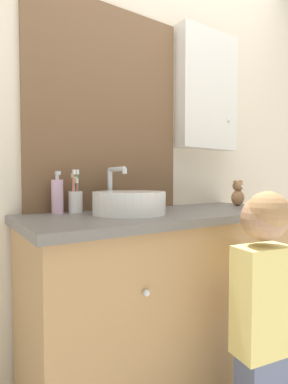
{
  "coord_description": "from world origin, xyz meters",
  "views": [
    {
      "loc": [
        -0.88,
        -0.81,
        1.02
      ],
      "look_at": [
        -0.17,
        0.27,
        0.97
      ],
      "focal_mm": 28.0,
      "sensor_mm": 36.0,
      "label": 1
    }
  ],
  "objects": [
    {
      "name": "child_figure",
      "position": [
        0.08,
        -0.14,
        0.58
      ],
      "size": [
        0.27,
        0.46,
        0.98
      ],
      "color": "slate",
      "rests_on": "ground_plane"
    },
    {
      "name": "soap_dispenser",
      "position": [
        -0.47,
        0.53,
        0.95
      ],
      "size": [
        0.05,
        0.05,
        0.19
      ],
      "color": "#CCA3BC",
      "rests_on": "vanity_counter"
    },
    {
      "name": "vanity_counter",
      "position": [
        0.0,
        0.32,
        0.44
      ],
      "size": [
        1.35,
        0.56,
        0.87
      ],
      "color": "#A37A4C",
      "rests_on": "ground_plane"
    },
    {
      "name": "teddy_bear",
      "position": [
        0.55,
        0.36,
        0.94
      ],
      "size": [
        0.08,
        0.07,
        0.15
      ],
      "color": "#9E7047",
      "rests_on": "vanity_counter"
    },
    {
      "name": "toothbrush_holder",
      "position": [
        -0.39,
        0.52,
        0.93
      ],
      "size": [
        0.06,
        0.06,
        0.2
      ],
      "color": "silver",
      "rests_on": "vanity_counter"
    },
    {
      "name": "sink_basin",
      "position": [
        -0.21,
        0.34,
        0.92
      ],
      "size": [
        0.32,
        0.38,
        0.21
      ],
      "color": "white",
      "rests_on": "vanity_counter"
    },
    {
      "name": "wall_back",
      "position": [
        0.02,
        0.62,
        1.27
      ],
      "size": [
        3.2,
        0.18,
        2.5
      ],
      "color": "beige",
      "rests_on": "ground_plane"
    }
  ]
}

